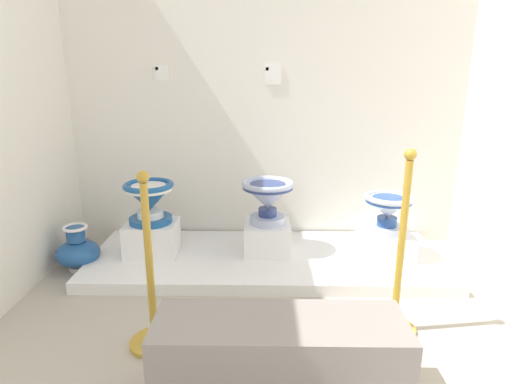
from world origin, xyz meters
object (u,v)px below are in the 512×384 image
at_px(info_placard_first, 162,73).
at_px(stanchion_post_near_left, 152,300).
at_px(antique_toilet_squat_floral, 149,198).
at_px(plinth_block_broad_patterned, 267,237).
at_px(antique_toilet_rightmost, 388,208).
at_px(plinth_block_squat_floral, 152,238).
at_px(museum_bench, 279,360).
at_px(info_placard_second, 272,75).
at_px(decorative_vase_companion, 78,251).
at_px(stanchion_post_near_right, 398,279).
at_px(plinth_block_rightmost, 385,245).
at_px(antique_toilet_broad_patterned, 268,196).

bearing_deg(info_placard_first, stanchion_post_near_left, -81.49).
height_order(antique_toilet_squat_floral, plinth_block_broad_patterned, antique_toilet_squat_floral).
distance_m(antique_toilet_squat_floral, antique_toilet_rightmost, 1.76).
xyz_separation_m(plinth_block_squat_floral, museum_bench, (0.91, -1.39, -0.01)).
relative_size(stanchion_post_near_left, museum_bench, 0.88).
distance_m(plinth_block_broad_patterned, museum_bench, 1.46).
xyz_separation_m(antique_toilet_rightmost, info_placard_first, (-1.73, 0.53, 0.95)).
bearing_deg(stanchion_post_near_left, info_placard_second, 66.42).
bearing_deg(antique_toilet_squat_floral, decorative_vase_companion, -170.30).
bearing_deg(decorative_vase_companion, stanchion_post_near_right, -19.77).
bearing_deg(plinth_block_squat_floral, info_placard_second, 28.94).
relative_size(info_placard_first, stanchion_post_near_left, 0.12).
xyz_separation_m(info_placard_first, stanchion_post_near_right, (1.56, -1.36, -1.09)).
xyz_separation_m(plinth_block_squat_floral, antique_toilet_squat_floral, (-0.00, -0.00, 0.32)).
relative_size(antique_toilet_squat_floral, info_placard_first, 3.15).
height_order(info_placard_second, stanchion_post_near_left, info_placard_second).
distance_m(plinth_block_squat_floral, antique_toilet_squat_floral, 0.32).
distance_m(decorative_vase_companion, stanchion_post_near_right, 2.27).
bearing_deg(antique_toilet_rightmost, stanchion_post_near_right, -101.37).
bearing_deg(antique_toilet_squat_floral, plinth_block_rightmost, -0.74).
relative_size(antique_toilet_rightmost, info_placard_first, 2.99).
distance_m(plinth_block_rightmost, antique_toilet_rightmost, 0.29).
bearing_deg(plinth_block_rightmost, antique_toilet_squat_floral, 179.26).
relative_size(plinth_block_broad_patterned, antique_toilet_broad_patterned, 0.89).
bearing_deg(info_placard_first, plinth_block_broad_patterned, -27.24).
xyz_separation_m(antique_toilet_squat_floral, info_placard_first, (0.03, 0.50, 0.89)).
height_order(decorative_vase_companion, museum_bench, museum_bench).
relative_size(plinth_block_squat_floral, info_placard_first, 3.24).
bearing_deg(plinth_block_rightmost, antique_toilet_broad_patterned, 174.09).
relative_size(plinth_block_rightmost, stanchion_post_near_right, 0.37).
relative_size(antique_toilet_squat_floral, stanchion_post_near_left, 0.38).
relative_size(plinth_block_squat_floral, plinth_block_rightmost, 0.96).
xyz_separation_m(plinth_block_squat_floral, plinth_block_broad_patterned, (0.88, 0.07, -0.01)).
xyz_separation_m(antique_toilet_squat_floral, plinth_block_rightmost, (1.76, -0.02, -0.35)).
distance_m(antique_toilet_squat_floral, info_placard_first, 1.02).
bearing_deg(stanchion_post_near_left, info_placard_first, 98.51).
xyz_separation_m(plinth_block_broad_patterned, stanchion_post_near_left, (-0.62, -1.07, 0.07)).
xyz_separation_m(plinth_block_rightmost, antique_toilet_rightmost, (0.00, 0.00, 0.29)).
xyz_separation_m(decorative_vase_companion, stanchion_post_near_left, (0.79, -0.91, 0.13)).
height_order(plinth_block_squat_floral, antique_toilet_broad_patterned, antique_toilet_broad_patterned).
height_order(info_placard_second, museum_bench, info_placard_second).
height_order(plinth_block_broad_patterned, stanchion_post_near_left, stanchion_post_near_left).
bearing_deg(decorative_vase_companion, antique_toilet_broad_patterned, 6.47).
bearing_deg(antique_toilet_broad_patterned, info_placard_first, 152.76).
height_order(plinth_block_squat_floral, info_placard_first, info_placard_first).
bearing_deg(plinth_block_squat_floral, museum_bench, -56.66).
bearing_deg(museum_bench, antique_toilet_rightmost, 58.37).
bearing_deg(info_placard_second, info_placard_first, -180.00).
bearing_deg(plinth_block_squat_floral, stanchion_post_near_right, -28.33).
bearing_deg(plinth_block_rightmost, info_placard_first, 163.03).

